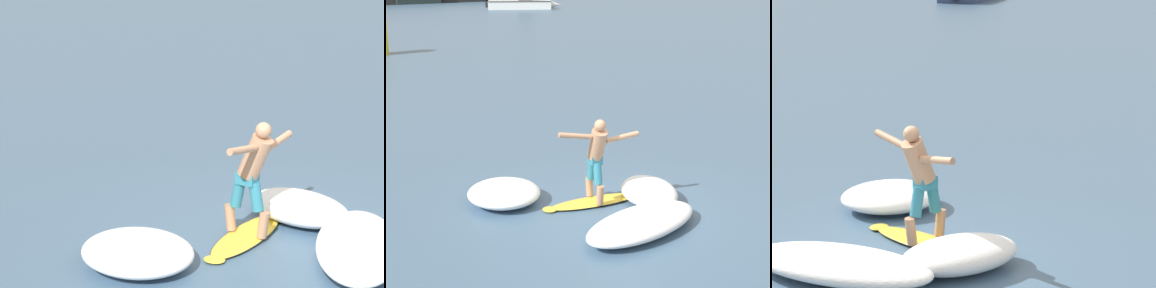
% 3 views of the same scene
% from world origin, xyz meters
% --- Properties ---
extents(ground_plane, '(200.00, 200.00, 0.00)m').
position_xyz_m(ground_plane, '(0.00, 0.00, 0.00)').
color(ground_plane, '#43617E').
extents(surfboard, '(1.92, 0.68, 0.20)m').
position_xyz_m(surfboard, '(-0.16, 0.59, 0.03)').
color(surfboard, yellow).
rests_on(surfboard, ground).
extents(surfer, '(1.49, 0.72, 1.55)m').
position_xyz_m(surfer, '(-0.15, 0.50, 0.97)').
color(surfer, tan).
rests_on(surfer, surfboard).
extents(fishing_boat_near_jetty, '(6.66, 4.10, 3.17)m').
position_xyz_m(fishing_boat_near_jetty, '(21.83, 47.08, 0.66)').
color(fishing_boat_near_jetty, white).
rests_on(fishing_boat_near_jetty, ground).
extents(wave_foam_at_tail, '(2.56, 1.59, 0.34)m').
position_xyz_m(wave_foam_at_tail, '(-0.20, -0.93, 0.17)').
color(wave_foam_at_tail, white).
rests_on(wave_foam_at_tail, ground).
extents(wave_foam_at_nose, '(1.47, 1.78, 0.38)m').
position_xyz_m(wave_foam_at_nose, '(0.76, 0.14, 0.19)').
color(wave_foam_at_nose, white).
rests_on(wave_foam_at_nose, ground).
extents(wave_foam_beside, '(1.80, 1.88, 0.37)m').
position_xyz_m(wave_foam_beside, '(-1.52, 1.47, 0.18)').
color(wave_foam_beside, white).
rests_on(wave_foam_beside, ground).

